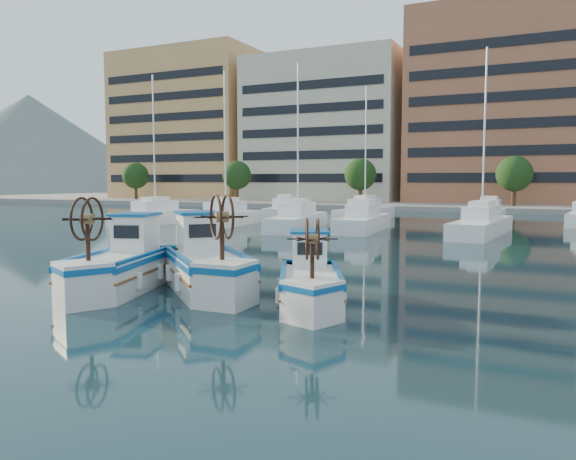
% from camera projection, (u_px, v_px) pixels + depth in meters
% --- Properties ---
extents(ground, '(300.00, 300.00, 0.00)m').
position_uv_depth(ground, '(244.00, 295.00, 16.70)').
color(ground, '#18393F').
rests_on(ground, ground).
extents(waterfront, '(180.00, 40.00, 25.60)m').
position_uv_depth(waterfront, '(567.00, 119.00, 70.23)').
color(waterfront, gray).
rests_on(waterfront, ground).
extents(hill_west, '(180.00, 180.00, 60.00)m').
position_uv_depth(hill_west, '(32.00, 192.00, 175.69)').
color(hill_west, slate).
rests_on(hill_west, ground).
extents(yacht_marina, '(40.88, 22.30, 11.50)m').
position_uv_depth(yacht_marina, '(386.00, 219.00, 42.70)').
color(yacht_marina, white).
rests_on(yacht_marina, ground).
extents(fishing_boat_a, '(3.16, 4.87, 2.95)m').
position_uv_depth(fishing_boat_a, '(121.00, 264.00, 17.44)').
color(fishing_boat_a, silver).
rests_on(fishing_boat_a, ground).
extents(fishing_boat_b, '(4.72, 4.63, 3.03)m').
position_uv_depth(fishing_boat_b, '(206.00, 264.00, 17.31)').
color(fishing_boat_b, silver).
rests_on(fishing_boat_b, ground).
extents(fishing_boat_c, '(3.08, 4.14, 2.49)m').
position_uv_depth(fishing_boat_c, '(310.00, 279.00, 15.38)').
color(fishing_boat_c, silver).
rests_on(fishing_boat_c, ground).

